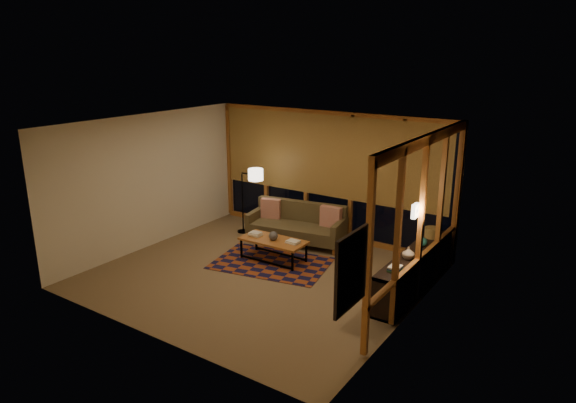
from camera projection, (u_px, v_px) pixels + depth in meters
The scene contains 21 objects.
floor at pixel (260, 275), 9.22m from camera, with size 5.50×5.00×0.01m, color olive.
ceiling at pixel (257, 125), 8.45m from camera, with size 5.50×5.00×0.01m, color white.
walls at pixel (259, 203), 8.83m from camera, with size 5.51×5.01×2.70m.
window_wall_back at pixel (328, 175), 10.77m from camera, with size 5.30×0.16×2.60m, color #B5682A, non-canonical shape.
window_wall_right at pixel (422, 221), 7.88m from camera, with size 0.16×3.70×2.60m, color #B5682A, non-canonical shape.
wall_art at pixel (350, 271), 5.88m from camera, with size 0.06×0.74×0.94m, color red, non-canonical shape.
wall_sconce at pixel (415, 211), 7.74m from camera, with size 0.12×0.18×0.22m, color #F9EACC, non-canonical shape.
sofa at pixel (296, 224), 10.64m from camera, with size 1.98×0.80×0.81m, color olive, non-canonical shape.
pillow_left at pixel (271, 208), 11.00m from camera, with size 0.43×0.14×0.43m, color red, non-canonical shape.
pillow_right at pixel (331, 216), 10.43m from camera, with size 0.44×0.15×0.44m, color red, non-canonical shape.
area_rug at pixel (271, 263), 9.70m from camera, with size 2.12×1.41×0.01m, color brown.
coffee_table at pixel (273, 250), 9.80m from camera, with size 1.27×0.58×0.42m, color #B5682A, non-canonical shape.
book_stack_a at pixel (255, 234), 9.91m from camera, with size 0.24×0.19×0.07m, color #EDE5C6, non-canonical shape.
book_stack_b at pixel (293, 242), 9.54m from camera, with size 0.24×0.19×0.05m, color #EDE5C6, non-canonical shape.
ceramic_pot at pixel (273, 236), 9.68m from camera, with size 0.17×0.17×0.17m, color black.
floor_lamp at pixel (243, 200), 11.19m from camera, with size 0.49×0.32×1.47m, color black, non-canonical shape.
bookshelf at pixel (414, 271), 8.59m from camera, with size 0.40×2.65×0.66m, color black, non-canonical shape.
basket at pixel (432, 232), 9.14m from camera, with size 0.25×0.25×0.19m, color #A17F4A.
teal_bowl at pixel (423, 242), 8.73m from camera, with size 0.16×0.16×0.16m, color #267368.
vase at pixel (408, 253), 8.19m from camera, with size 0.20×0.20×0.21m, color tan.
shelf_book_stack at pixel (395, 268), 7.78m from camera, with size 0.18×0.26×0.08m, color #EDE5C6, non-canonical shape.
Camera 1 is at (5.13, -6.75, 3.88)m, focal length 32.00 mm.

